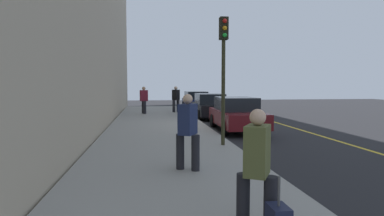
% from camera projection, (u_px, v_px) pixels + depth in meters
% --- Properties ---
extents(ground_plane, '(56.00, 56.00, 0.00)m').
position_uv_depth(ground_plane, '(227.00, 128.00, 16.17)').
color(ground_plane, black).
extents(sidewalk, '(28.00, 4.60, 0.15)m').
position_uv_depth(sidewalk, '(158.00, 127.00, 15.73)').
color(sidewalk, gray).
rests_on(sidewalk, ground).
extents(lane_stripe_centre, '(28.00, 0.14, 0.01)m').
position_uv_depth(lane_stripe_centre, '(290.00, 127.00, 16.59)').
color(lane_stripe_centre, gold).
rests_on(lane_stripe_centre, ground).
extents(parked_car_navy, '(4.65, 1.94, 1.51)m').
position_uv_depth(parked_car_navy, '(196.00, 101.00, 27.01)').
color(parked_car_navy, black).
rests_on(parked_car_navy, ground).
extents(parked_car_black, '(4.56, 1.95, 1.51)m').
position_uv_depth(parked_car_black, '(210.00, 106.00, 20.69)').
color(parked_car_black, black).
rests_on(parked_car_black, ground).
extents(parked_car_maroon, '(4.52, 1.96, 1.51)m').
position_uv_depth(parked_car_maroon, '(237.00, 114.00, 15.16)').
color(parked_car_maroon, black).
rests_on(parked_car_maroon, ground).
extents(pedestrian_burgundy_coat, '(0.58, 0.55, 1.79)m').
position_uv_depth(pedestrian_burgundy_coat, '(144.00, 99.00, 22.13)').
color(pedestrian_burgundy_coat, black).
rests_on(pedestrian_burgundy_coat, sidewalk).
extents(pedestrian_black_coat, '(0.57, 0.54, 1.80)m').
position_uv_depth(pedestrian_black_coat, '(176.00, 98.00, 23.39)').
color(pedestrian_black_coat, black).
rests_on(pedestrian_black_coat, sidewalk).
extents(pedestrian_olive_coat, '(0.52, 0.50, 1.64)m').
position_uv_depth(pedestrian_olive_coat, '(257.00, 167.00, 4.36)').
color(pedestrian_olive_coat, black).
rests_on(pedestrian_olive_coat, sidewalk).
extents(pedestrian_navy_coat, '(0.55, 0.52, 1.74)m').
position_uv_depth(pedestrian_navy_coat, '(188.00, 130.00, 7.59)').
color(pedestrian_navy_coat, black).
rests_on(pedestrian_navy_coat, sidewalk).
extents(traffic_light_pole, '(0.35, 0.26, 4.06)m').
position_uv_depth(traffic_light_pole, '(224.00, 59.00, 10.58)').
color(traffic_light_pole, '#2D2D19').
rests_on(traffic_light_pole, sidewalk).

